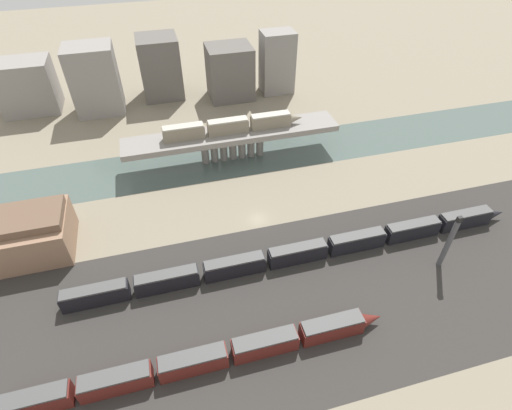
% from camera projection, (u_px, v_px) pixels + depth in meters
% --- Properties ---
extents(ground_plane, '(400.00, 400.00, 0.00)m').
position_uv_depth(ground_plane, '(257.00, 219.00, 95.48)').
color(ground_plane, gray).
extents(railbed_yard, '(280.00, 42.00, 0.01)m').
position_uv_depth(railbed_yard, '(289.00, 300.00, 78.09)').
color(railbed_yard, '#33302D').
rests_on(railbed_yard, ground).
extents(river_water, '(320.00, 18.51, 0.01)m').
position_uv_depth(river_water, '(233.00, 158.00, 114.71)').
color(river_water, '#4C5B56').
rests_on(river_water, ground).
extents(bridge, '(59.57, 9.24, 8.62)m').
position_uv_depth(bridge, '(232.00, 137.00, 110.09)').
color(bridge, gray).
rests_on(bridge, ground).
extents(train_on_bridge, '(38.88, 2.92, 3.88)m').
position_uv_depth(train_on_bridge, '(233.00, 126.00, 107.81)').
color(train_on_bridge, gray).
rests_on(train_on_bridge, bridge).
extents(train_yard_near, '(65.55, 3.16, 3.85)m').
position_uv_depth(train_yard_near, '(202.00, 360.00, 66.92)').
color(train_yard_near, '#5B1E19').
rests_on(train_yard_near, ground).
extents(train_yard_mid, '(99.22, 2.81, 4.11)m').
position_uv_depth(train_yard_mid, '(303.00, 252.00, 84.82)').
color(train_yard_mid, black).
rests_on(train_yard_mid, ground).
extents(warehouse_building, '(25.40, 14.28, 10.11)m').
position_uv_depth(warehouse_building, '(7.00, 238.00, 84.25)').
color(warehouse_building, '#937056').
rests_on(warehouse_building, ground).
extents(signal_tower, '(1.07, 1.07, 13.79)m').
position_uv_depth(signal_tower, '(449.00, 243.00, 80.56)').
color(signal_tower, '#4C4C51').
rests_on(signal_tower, ground).
extents(city_block_far_left, '(17.44, 12.53, 16.86)m').
position_uv_depth(city_block_far_left, '(27.00, 86.00, 130.84)').
color(city_block_far_left, gray).
rests_on(city_block_far_left, ground).
extents(city_block_left, '(14.92, 12.19, 21.79)m').
position_uv_depth(city_block_left, '(95.00, 80.00, 128.96)').
color(city_block_left, gray).
rests_on(city_block_left, ground).
extents(city_block_center, '(13.47, 13.23, 20.58)m').
position_uv_depth(city_block_center, '(160.00, 67.00, 137.99)').
color(city_block_center, '#605B56').
rests_on(city_block_center, ground).
extents(city_block_right, '(15.05, 12.81, 17.93)m').
position_uv_depth(city_block_right, '(230.00, 72.00, 138.02)').
color(city_block_right, '#605B56').
rests_on(city_block_right, ground).
extents(city_block_far_right, '(11.29, 8.46, 21.18)m').
position_uv_depth(city_block_far_right, '(277.00, 62.00, 140.37)').
color(city_block_far_right, gray).
rests_on(city_block_far_right, ground).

